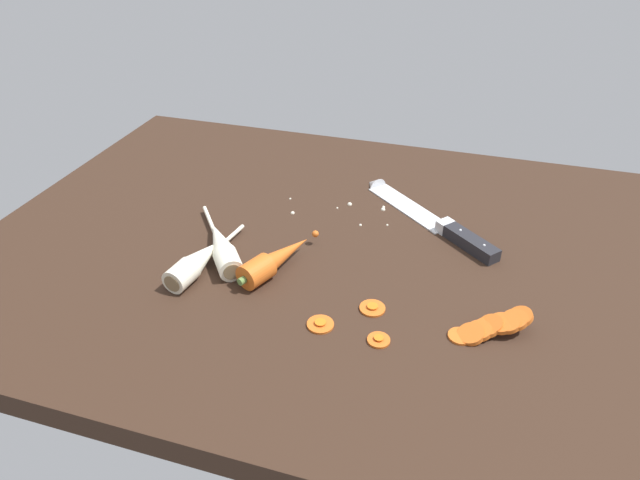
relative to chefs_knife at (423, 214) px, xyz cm
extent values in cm
cube|color=#332116|center=(-15.71, -13.23, -2.65)|extent=(120.00, 90.00, 4.00)
cube|color=silver|center=(-3.20, 2.74, -0.40)|extent=(18.06, 16.34, 0.50)
cone|color=silver|center=(-11.72, 10.02, -0.40)|extent=(4.85, 4.96, 3.96)
cube|color=silver|center=(4.40, -3.76, 0.45)|extent=(3.43, 3.53, 2.20)
cube|color=#232328|center=(9.34, -7.98, 0.45)|extent=(10.18, 9.28, 2.20)
sphere|color=silver|center=(7.21, -6.16, 1.55)|extent=(0.50, 0.50, 0.50)
sphere|color=silver|center=(11.47, -9.80, 1.55)|extent=(0.50, 0.50, 0.50)
cylinder|color=#D6601E|center=(-22.42, -27.61, 1.45)|extent=(5.85, 6.29, 4.20)
cone|color=#D6601E|center=(-20.03, -22.05, 1.45)|extent=(8.44, 12.69, 3.99)
sphere|color=#D6601E|center=(-16.78, -14.48, 1.45)|extent=(1.20, 1.20, 1.20)
cylinder|color=#5B7F3D|center=(-23.65, -30.48, 1.45)|extent=(1.50, 1.39, 1.20)
cylinder|color=silver|center=(-27.77, -26.53, 1.35)|extent=(6.46, 6.72, 4.00)
cone|color=silver|center=(-32.34, -20.58, 1.35)|extent=(8.86, 9.93, 3.80)
cylinder|color=silver|center=(-37.02, -14.49, 0.45)|extent=(6.88, 8.66, 0.70)
cylinder|color=#7A6647|center=(-26.12, -28.67, 1.35)|extent=(2.40, 1.94, 2.80)
cylinder|color=silver|center=(-33.31, -31.78, 1.35)|extent=(4.68, 5.24, 4.00)
cone|color=silver|center=(-32.30, -25.37, 1.35)|extent=(5.04, 8.80, 3.80)
cylinder|color=silver|center=(-31.27, -18.79, 0.45)|extent=(2.09, 8.99, 0.70)
cylinder|color=#7A6647|center=(-33.67, -34.09, 1.35)|extent=(2.81, 0.73, 2.80)
cylinder|color=#D6601E|center=(9.70, -30.98, -0.30)|extent=(3.52, 3.52, 0.70)
cylinder|color=#D6601E|center=(11.06, -30.61, -0.06)|extent=(4.08, 3.92, 2.46)
cylinder|color=#D6601E|center=(12.10, -29.85, 0.19)|extent=(3.81, 3.68, 2.08)
cylinder|color=#D6601E|center=(13.07, -29.13, 0.43)|extent=(3.65, 3.54, 1.92)
cylinder|color=#D6601E|center=(13.57, -28.68, 0.68)|extent=(3.74, 3.54, 2.59)
cylinder|color=#D6601E|center=(14.93, -28.27, 0.92)|extent=(3.95, 3.83, 2.12)
cylinder|color=#D6601E|center=(15.80, -28.19, 1.17)|extent=(3.80, 3.66, 2.30)
cylinder|color=#D6601E|center=(16.65, -27.54, 1.41)|extent=(3.92, 3.77, 2.37)
cylinder|color=#D6601E|center=(17.37, -26.90, 1.66)|extent=(3.73, 3.54, 2.58)
cylinder|color=#D6601E|center=(-3.44, -28.71, -0.30)|extent=(3.89, 3.89, 0.70)
cylinder|color=orange|center=(-3.44, -28.71, -0.03)|extent=(1.63, 1.63, 0.16)
cylinder|color=#D6601E|center=(-9.85, -34.37, -0.30)|extent=(3.94, 3.94, 0.70)
cylinder|color=orange|center=(-9.85, -34.37, -0.03)|extent=(1.66, 1.66, 0.16)
cylinder|color=#D6601E|center=(-1.14, -35.09, -0.30)|extent=(3.24, 3.24, 0.70)
cylinder|color=orange|center=(-1.14, -35.09, -0.03)|extent=(1.36, 1.36, 0.16)
sphere|color=silver|center=(-7.77, 0.57, -0.22)|extent=(0.87, 0.87, 0.87)
sphere|color=silver|center=(-7.86, 1.51, -0.35)|extent=(0.61, 0.61, 0.61)
sphere|color=silver|center=(-26.37, -0.60, -0.44)|extent=(0.42, 0.42, 0.42)
sphere|color=silver|center=(-5.90, -4.75, -0.44)|extent=(0.43, 0.43, 0.43)
sphere|color=silver|center=(-14.44, 0.65, -0.21)|extent=(0.89, 0.89, 0.89)
sphere|color=silver|center=(-16.39, -1.39, -0.45)|extent=(0.41, 0.41, 0.41)
sphere|color=silver|center=(-24.07, -5.74, -0.27)|extent=(0.77, 0.77, 0.77)
sphere|color=silver|center=(-10.64, -6.18, -0.38)|extent=(0.54, 0.54, 0.54)
camera|label=1|loc=(7.68, -92.34, 54.35)|focal=31.49mm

